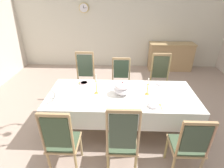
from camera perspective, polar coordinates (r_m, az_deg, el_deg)
name	(u,v)px	position (r m, az deg, el deg)	size (l,w,h in m)	color
ground	(121,121)	(3.78, 2.80, -11.81)	(6.80, 6.10, 0.04)	#A38E7F
back_wall	(121,20)	(6.04, 2.96, 20.21)	(6.80, 0.08, 3.15)	beige
dining_table	(122,97)	(3.17, 3.13, -4.39)	(2.60, 1.06, 0.77)	#A57F60
tablecloth	(122,98)	(3.18, 3.12, -4.63)	(2.62, 1.08, 0.36)	white
chair_south_a	(62,141)	(2.63, -16.05, -17.26)	(0.44, 0.42, 1.14)	tan
chair_north_a	(85,79)	(4.11, -8.75, 1.78)	(0.44, 0.42, 1.20)	tan
chair_south_b	(122,141)	(2.49, 3.36, -18.04)	(0.44, 0.42, 1.21)	tan
chair_north_b	(121,81)	(4.05, 2.93, 1.01)	(0.44, 0.42, 1.08)	tan
chair_south_c	(188,145)	(2.72, 23.56, -17.74)	(0.44, 0.42, 1.06)	tan
chair_north_c	(160,80)	(4.16, 15.38, 1.29)	(0.44, 0.42, 1.19)	tan
soup_tureen	(122,88)	(3.07, 3.40, -1.39)	(0.30, 0.30, 0.24)	white
candlestick_west	(96,86)	(3.07, -5.16, -0.68)	(0.07, 0.07, 0.37)	gold
candlestick_east	(148,88)	(3.11, 11.53, -1.35)	(0.07, 0.07, 0.32)	gold
bowl_near_left	(84,83)	(3.49, -9.10, 0.32)	(0.16, 0.16, 0.03)	white
bowl_near_right	(154,106)	(2.86, 13.38, -6.86)	(0.17, 0.17, 0.04)	white
bowl_far_left	(161,84)	(3.56, 15.53, 0.13)	(0.16, 0.16, 0.03)	white
spoon_primary	(79,83)	(3.54, -10.66, 0.34)	(0.06, 0.17, 0.01)	gold
spoon_secondary	(160,106)	(2.92, 15.50, -6.79)	(0.03, 0.18, 0.01)	gold
sideboard	(170,57)	(6.24, 18.44, 8.47)	(1.44, 0.48, 0.90)	tan
mounted_clock	(84,8)	(6.03, -9.16, 23.27)	(0.30, 0.06, 0.30)	#D1B251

